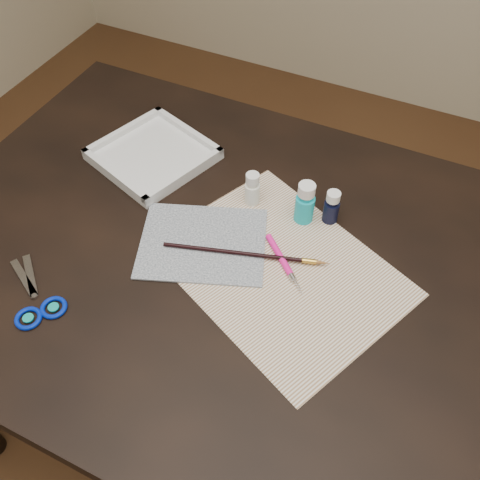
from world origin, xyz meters
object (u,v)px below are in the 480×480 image
at_px(scissors, 28,291).
at_px(palette_tray, 153,154).
at_px(paint_bottle_white, 252,189).
at_px(canvas, 203,243).
at_px(paint_bottle_navy, 332,207).
at_px(paint_bottle_cyan, 305,203).
at_px(paper, 280,269).

distance_m(scissors, palette_tray, 0.41).
bearing_deg(paint_bottle_white, canvas, -105.06).
relative_size(paint_bottle_navy, scissors, 0.41).
height_order(canvas, paint_bottle_navy, paint_bottle_navy).
distance_m(paint_bottle_cyan, scissors, 0.54).
height_order(paper, canvas, canvas).
bearing_deg(paint_bottle_navy, paint_bottle_cyan, -157.39).
distance_m(paint_bottle_navy, palette_tray, 0.42).
distance_m(paper, scissors, 0.46).
bearing_deg(scissors, paint_bottle_cyan, -107.19).
distance_m(paint_bottle_navy, scissors, 0.59).
relative_size(paint_bottle_cyan, palette_tray, 0.42).
distance_m(paper, paint_bottle_cyan, 0.15).
xyz_separation_m(canvas, scissors, (-0.23, -0.24, 0.00)).
bearing_deg(paint_bottle_white, palette_tray, 173.53).
bearing_deg(paint_bottle_navy, paint_bottle_white, -172.72).
xyz_separation_m(paper, paint_bottle_white, (-0.12, 0.14, 0.04)).
xyz_separation_m(paper, scissors, (-0.39, -0.24, 0.00)).
height_order(paint_bottle_white, palette_tray, paint_bottle_white).
distance_m(paint_bottle_cyan, paint_bottle_navy, 0.05).
xyz_separation_m(canvas, paint_bottle_navy, (0.20, 0.17, 0.03)).
distance_m(paint_bottle_white, palette_tray, 0.26).
height_order(canvas, paint_bottle_cyan, paint_bottle_cyan).
height_order(paint_bottle_cyan, scissors, paint_bottle_cyan).
bearing_deg(paint_bottle_cyan, scissors, -135.08).
bearing_deg(canvas, paint_bottle_cyan, 43.68).
distance_m(paper, paint_bottle_navy, 0.17).
bearing_deg(paint_bottle_cyan, palette_tray, 175.56).
bearing_deg(paper, paint_bottle_white, 131.14).
xyz_separation_m(paint_bottle_white, paint_bottle_navy, (0.16, 0.02, -0.00)).
xyz_separation_m(paint_bottle_navy, scissors, (-0.43, -0.40, -0.03)).
relative_size(paper, paint_bottle_white, 5.68).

